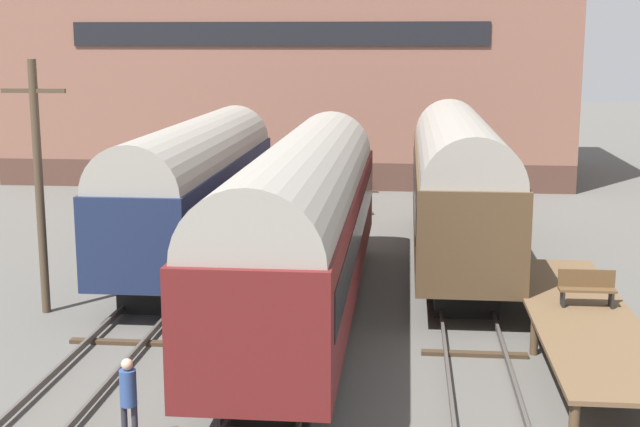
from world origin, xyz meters
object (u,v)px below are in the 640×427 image
at_px(train_car_maroon, 304,218).
at_px(train_car_brown, 458,179).
at_px(utility_pole, 39,183).
at_px(person_worker, 128,394).
at_px(train_car_navy, 196,183).
at_px(bench, 587,287).

relative_size(train_car_maroon, train_car_brown, 1.12).
bearing_deg(train_car_maroon, utility_pole, 178.52).
bearing_deg(person_worker, train_car_navy, 98.27).
bearing_deg(person_worker, utility_pole, 121.63).
xyz_separation_m(train_car_brown, bench, (2.81, -8.33, -1.41)).
distance_m(bench, utility_pole, 14.97).
relative_size(train_car_maroon, utility_pole, 2.45).
distance_m(train_car_maroon, train_car_navy, 7.72).
xyz_separation_m(train_car_maroon, utility_pole, (-7.45, 0.19, 0.81)).
bearing_deg(bench, train_car_maroon, 169.77).
relative_size(train_car_maroon, person_worker, 9.87).
relative_size(train_car_navy, bench, 10.76).
height_order(bench, utility_pole, utility_pole).
height_order(train_car_navy, utility_pole, utility_pole).
bearing_deg(utility_pole, train_car_maroon, -1.48).
height_order(train_car_navy, train_car_brown, train_car_brown).
height_order(train_car_maroon, train_car_navy, train_car_maroon).
xyz_separation_m(train_car_navy, utility_pole, (-2.97, -6.09, 0.91)).
bearing_deg(train_car_maroon, person_worker, -106.78).
bearing_deg(train_car_brown, utility_pole, -150.23).
height_order(train_car_navy, person_worker, train_car_navy).
distance_m(person_worker, utility_pole, 9.97).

